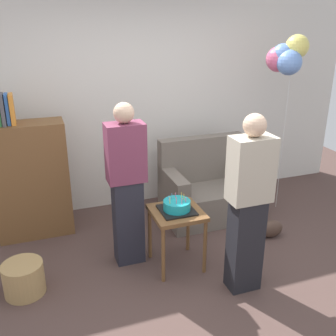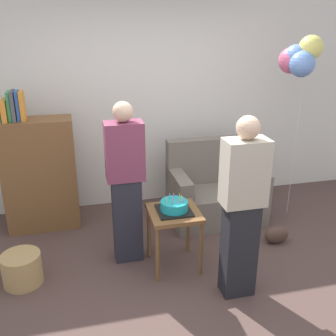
# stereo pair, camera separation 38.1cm
# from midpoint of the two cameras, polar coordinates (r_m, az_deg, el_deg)

# --- Properties ---
(ground_plane) EXTENTS (8.00, 8.00, 0.00)m
(ground_plane) POSITION_cam_midpoint_polar(r_m,az_deg,el_deg) (3.72, 6.35, -17.71)
(ground_plane) COLOR #4C3833
(wall_back) EXTENTS (6.00, 0.10, 2.70)m
(wall_back) POSITION_cam_midpoint_polar(r_m,az_deg,el_deg) (4.97, -1.00, 9.83)
(wall_back) COLOR silver
(wall_back) RESTS_ON ground_plane
(couch) EXTENTS (1.10, 0.70, 0.96)m
(couch) POSITION_cam_midpoint_polar(r_m,az_deg,el_deg) (4.82, 9.13, -3.48)
(couch) COLOR #6B6056
(couch) RESTS_ON ground_plane
(bookshelf) EXTENTS (0.80, 0.36, 1.62)m
(bookshelf) POSITION_cam_midpoint_polar(r_m,az_deg,el_deg) (4.59, -16.06, -0.75)
(bookshelf) COLOR brown
(bookshelf) RESTS_ON ground_plane
(side_table) EXTENTS (0.48, 0.48, 0.60)m
(side_table) POSITION_cam_midpoint_polar(r_m,az_deg,el_deg) (3.78, 3.80, -7.63)
(side_table) COLOR brown
(side_table) RESTS_ON ground_plane
(birthday_cake) EXTENTS (0.32, 0.32, 0.17)m
(birthday_cake) POSITION_cam_midpoint_polar(r_m,az_deg,el_deg) (3.71, 3.86, -5.70)
(birthday_cake) COLOR black
(birthday_cake) RESTS_ON side_table
(person_blowing_candles) EXTENTS (0.36, 0.22, 1.63)m
(person_blowing_candles) POSITION_cam_midpoint_polar(r_m,az_deg,el_deg) (3.76, -3.31, -2.33)
(person_blowing_candles) COLOR #23232D
(person_blowing_candles) RESTS_ON ground_plane
(person_holding_cake) EXTENTS (0.36, 0.22, 1.63)m
(person_holding_cake) POSITION_cam_midpoint_polar(r_m,az_deg,el_deg) (3.36, 13.98, -5.92)
(person_holding_cake) COLOR black
(person_holding_cake) RESTS_ON ground_plane
(wicker_basket) EXTENTS (0.36, 0.36, 0.30)m
(wicker_basket) POSITION_cam_midpoint_polar(r_m,az_deg,el_deg) (3.90, -17.89, -13.94)
(wicker_basket) COLOR #A88451
(wicker_basket) RESTS_ON ground_plane
(handbag) EXTENTS (0.28, 0.14, 0.20)m
(handbag) POSITION_cam_midpoint_polar(r_m,az_deg,el_deg) (4.55, 17.95, -9.31)
(handbag) COLOR #473328
(handbag) RESTS_ON ground_plane
(balloon_bunch) EXTENTS (0.43, 0.43, 2.15)m
(balloon_bunch) POSITION_cam_midpoint_polar(r_m,az_deg,el_deg) (4.72, 20.96, 14.79)
(balloon_bunch) COLOR silver
(balloon_bunch) RESTS_ON ground_plane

